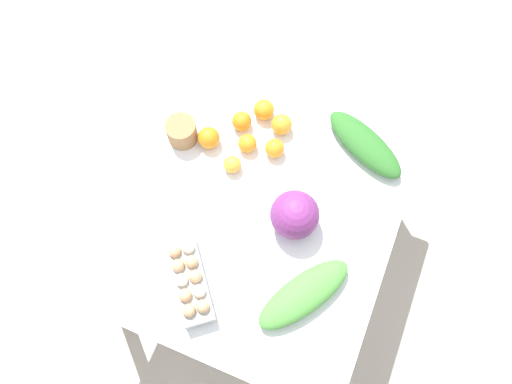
# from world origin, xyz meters

# --- Properties ---
(ground_plane) EXTENTS (8.00, 8.00, 0.00)m
(ground_plane) POSITION_xyz_m (0.00, 0.00, 0.00)
(ground_plane) COLOR #B2A899
(dining_table) EXTENTS (1.18, 1.01, 0.71)m
(dining_table) POSITION_xyz_m (0.00, 0.00, 0.62)
(dining_table) COLOR silver
(dining_table) RESTS_ON ground_plane
(cabbage_purple) EXTENTS (0.17, 0.17, 0.17)m
(cabbage_purple) POSITION_xyz_m (0.05, 0.16, 0.79)
(cabbage_purple) COLOR #7A2D75
(cabbage_purple) RESTS_ON dining_table
(egg_carton) EXTENTS (0.29, 0.26, 0.09)m
(egg_carton) POSITION_xyz_m (0.38, -0.08, 0.75)
(egg_carton) COLOR #A8A8A3
(egg_carton) RESTS_ON dining_table
(paper_bag) EXTENTS (0.11, 0.11, 0.09)m
(paper_bag) POSITION_xyz_m (-0.11, -0.34, 0.75)
(paper_bag) COLOR #997047
(paper_bag) RESTS_ON dining_table
(greens_bunch_kale) EXTENTS (0.36, 0.29, 0.07)m
(greens_bunch_kale) POSITION_xyz_m (0.28, 0.28, 0.74)
(greens_bunch_kale) COLOR #4C933D
(greens_bunch_kale) RESTS_ON dining_table
(greens_bunch_scallion) EXTENTS (0.26, 0.36, 0.07)m
(greens_bunch_scallion) POSITION_xyz_m (-0.32, 0.30, 0.74)
(greens_bunch_scallion) COLOR #2D6B28
(greens_bunch_scallion) RESTS_ON dining_table
(orange_0) EXTENTS (0.07, 0.07, 0.07)m
(orange_0) POSITION_xyz_m (-0.18, -0.00, 0.74)
(orange_0) COLOR orange
(orange_0) RESTS_ON dining_table
(orange_1) EXTENTS (0.08, 0.08, 0.08)m
(orange_1) POSITION_xyz_m (-0.28, -0.01, 0.75)
(orange_1) COLOR orange
(orange_1) RESTS_ON dining_table
(orange_2) EXTENTS (0.07, 0.07, 0.07)m
(orange_2) POSITION_xyz_m (-0.16, -0.10, 0.74)
(orange_2) COLOR orange
(orange_2) RESTS_ON dining_table
(orange_3) EXTENTS (0.08, 0.08, 0.08)m
(orange_3) POSITION_xyz_m (-0.31, -0.10, 0.75)
(orange_3) COLOR orange
(orange_3) RESTS_ON dining_table
(orange_4) EXTENTS (0.06, 0.06, 0.06)m
(orange_4) POSITION_xyz_m (-0.06, -0.12, 0.74)
(orange_4) COLOR #F9A833
(orange_4) RESTS_ON dining_table
(orange_5) EXTENTS (0.08, 0.08, 0.08)m
(orange_5) POSITION_xyz_m (-0.12, -0.24, 0.75)
(orange_5) COLOR orange
(orange_5) RESTS_ON dining_table
(orange_6) EXTENTS (0.07, 0.07, 0.07)m
(orange_6) POSITION_xyz_m (-0.24, -0.15, 0.74)
(orange_6) COLOR orange
(orange_6) RESTS_ON dining_table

